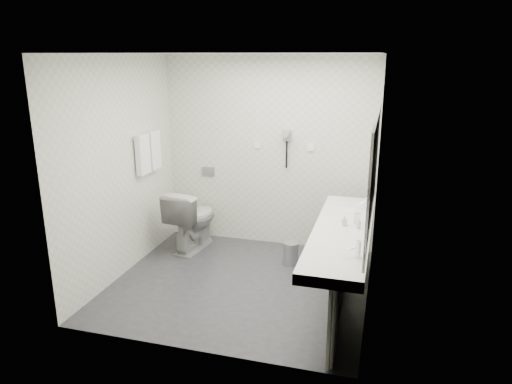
% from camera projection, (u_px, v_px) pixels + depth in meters
% --- Properties ---
extents(floor, '(2.80, 2.80, 0.00)m').
position_uv_depth(floor, '(240.00, 284.00, 5.33)').
color(floor, '#2F2E33').
rests_on(floor, ground).
extents(ceiling, '(2.80, 2.80, 0.00)m').
position_uv_depth(ceiling, '(237.00, 53.00, 4.63)').
color(ceiling, white).
rests_on(ceiling, wall_back).
extents(wall_back, '(2.80, 0.00, 2.80)m').
position_uv_depth(wall_back, '(269.00, 153.00, 6.18)').
color(wall_back, silver).
rests_on(wall_back, floor).
extents(wall_front, '(2.80, 0.00, 2.80)m').
position_uv_depth(wall_front, '(189.00, 215.00, 3.77)').
color(wall_front, silver).
rests_on(wall_front, floor).
extents(wall_left, '(0.00, 2.60, 2.60)m').
position_uv_depth(wall_left, '(121.00, 168.00, 5.34)').
color(wall_left, silver).
rests_on(wall_left, floor).
extents(wall_right, '(0.00, 2.60, 2.60)m').
position_uv_depth(wall_right, '(375.00, 186.00, 4.61)').
color(wall_right, silver).
rests_on(wall_right, floor).
extents(vanity_counter, '(0.55, 2.20, 0.10)m').
position_uv_depth(vanity_counter, '(342.00, 234.00, 4.63)').
color(vanity_counter, white).
rests_on(vanity_counter, floor).
extents(vanity_panel, '(0.03, 2.15, 0.75)m').
position_uv_depth(vanity_panel, '(342.00, 273.00, 4.74)').
color(vanity_panel, gray).
rests_on(vanity_panel, floor).
extents(vanity_post_near, '(0.06, 0.06, 0.75)m').
position_uv_depth(vanity_post_near, '(333.00, 329.00, 3.77)').
color(vanity_post_near, silver).
rests_on(vanity_post_near, floor).
extents(vanity_post_far, '(0.06, 0.06, 0.75)m').
position_uv_depth(vanity_post_far, '(353.00, 237.00, 5.69)').
color(vanity_post_far, silver).
rests_on(vanity_post_far, floor).
extents(mirror, '(0.02, 2.20, 1.05)m').
position_uv_depth(mirror, '(374.00, 171.00, 4.38)').
color(mirror, '#B2BCC6').
rests_on(mirror, wall_right).
extents(basin_near, '(0.40, 0.31, 0.05)m').
position_uv_depth(basin_near, '(334.00, 256.00, 4.02)').
color(basin_near, white).
rests_on(basin_near, vanity_counter).
extents(basin_far, '(0.40, 0.31, 0.05)m').
position_uv_depth(basin_far, '(348.00, 210.00, 5.22)').
color(basin_far, white).
rests_on(basin_far, vanity_counter).
extents(faucet_near, '(0.04, 0.04, 0.15)m').
position_uv_depth(faucet_near, '(358.00, 249.00, 3.94)').
color(faucet_near, silver).
rests_on(faucet_near, vanity_counter).
extents(faucet_far, '(0.04, 0.04, 0.15)m').
position_uv_depth(faucet_far, '(367.00, 204.00, 5.14)').
color(faucet_far, silver).
rests_on(faucet_far, vanity_counter).
extents(soap_bottle_a, '(0.06, 0.06, 0.10)m').
position_uv_depth(soap_bottle_a, '(345.00, 220.00, 4.69)').
color(soap_bottle_a, beige).
rests_on(soap_bottle_a, vanity_counter).
extents(soap_bottle_c, '(0.06, 0.06, 0.11)m').
position_uv_depth(soap_bottle_c, '(359.00, 223.00, 4.60)').
color(soap_bottle_c, beige).
rests_on(soap_bottle_c, vanity_counter).
extents(glass_left, '(0.06, 0.06, 0.11)m').
position_uv_depth(glass_left, '(357.00, 218.00, 4.74)').
color(glass_left, silver).
rests_on(glass_left, vanity_counter).
extents(toilet, '(0.56, 0.86, 0.82)m').
position_uv_depth(toilet, '(192.00, 219.00, 6.20)').
color(toilet, white).
rests_on(toilet, floor).
extents(flush_plate, '(0.18, 0.02, 0.12)m').
position_uv_depth(flush_plate, '(208.00, 171.00, 6.47)').
color(flush_plate, '#B2B5BA').
rests_on(flush_plate, wall_back).
extents(pedal_bin, '(0.24, 0.24, 0.27)m').
position_uv_depth(pedal_bin, '(291.00, 254.00, 5.79)').
color(pedal_bin, '#B2B5BA').
rests_on(pedal_bin, floor).
extents(bin_lid, '(0.19, 0.19, 0.02)m').
position_uv_depth(bin_lid, '(291.00, 243.00, 5.75)').
color(bin_lid, '#B2B5BA').
rests_on(bin_lid, pedal_bin).
extents(towel_rail, '(0.02, 0.62, 0.02)m').
position_uv_depth(towel_rail, '(147.00, 135.00, 5.75)').
color(towel_rail, silver).
rests_on(towel_rail, wall_left).
extents(towel_near, '(0.07, 0.24, 0.48)m').
position_uv_depth(towel_near, '(143.00, 155.00, 5.68)').
color(towel_near, white).
rests_on(towel_near, towel_rail).
extents(towel_far, '(0.07, 0.24, 0.48)m').
position_uv_depth(towel_far, '(154.00, 150.00, 5.94)').
color(towel_far, white).
rests_on(towel_far, towel_rail).
extents(dryer_cradle, '(0.10, 0.04, 0.14)m').
position_uv_depth(dryer_cradle, '(287.00, 135.00, 6.02)').
color(dryer_cradle, gray).
rests_on(dryer_cradle, wall_back).
extents(dryer_barrel, '(0.08, 0.14, 0.08)m').
position_uv_depth(dryer_barrel, '(286.00, 134.00, 5.94)').
color(dryer_barrel, gray).
rests_on(dryer_barrel, dryer_cradle).
extents(dryer_cord, '(0.02, 0.02, 0.35)m').
position_uv_depth(dryer_cord, '(287.00, 155.00, 6.07)').
color(dryer_cord, black).
rests_on(dryer_cord, dryer_cradle).
extents(switch_plate_a, '(0.09, 0.02, 0.09)m').
position_uv_depth(switch_plate_a, '(257.00, 145.00, 6.18)').
color(switch_plate_a, white).
rests_on(switch_plate_a, wall_back).
extents(switch_plate_b, '(0.09, 0.02, 0.09)m').
position_uv_depth(switch_plate_b, '(310.00, 148.00, 6.00)').
color(switch_plate_b, white).
rests_on(switch_plate_b, wall_back).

